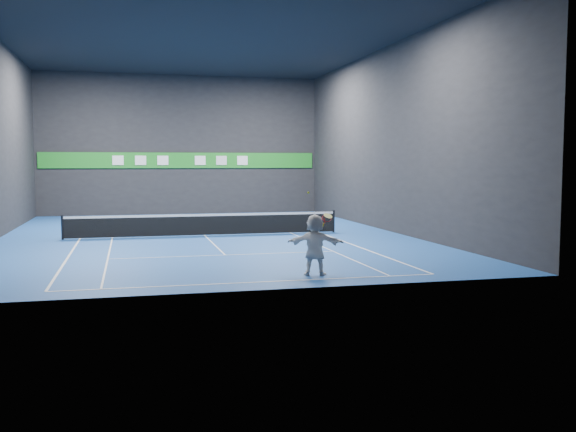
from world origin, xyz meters
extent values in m
plane|color=#1B4A99|center=(0.00, 0.00, 0.00)|extent=(26.00, 26.00, 0.00)
plane|color=black|center=(0.00, 0.00, 9.00)|extent=(26.00, 26.00, 0.00)
cube|color=black|center=(0.00, 13.00, 4.50)|extent=(18.00, 0.10, 9.00)
cube|color=black|center=(0.00, -13.00, 4.50)|extent=(18.00, 0.10, 9.00)
cube|color=black|center=(9.00, 0.00, 4.50)|extent=(0.10, 26.00, 9.00)
cube|color=white|center=(0.00, -11.89, 0.00)|extent=(10.98, 0.08, 0.01)
cube|color=white|center=(0.00, 11.89, 0.00)|extent=(10.98, 0.08, 0.01)
cube|color=white|center=(-5.49, 0.00, 0.00)|extent=(0.08, 23.78, 0.01)
cube|color=white|center=(5.49, 0.00, 0.00)|extent=(0.08, 23.78, 0.01)
cube|color=white|center=(-4.11, 0.00, 0.00)|extent=(0.06, 23.78, 0.01)
cube|color=white|center=(4.11, 0.00, 0.00)|extent=(0.06, 23.78, 0.01)
cube|color=white|center=(0.00, -6.40, 0.00)|extent=(8.23, 0.06, 0.01)
cube|color=white|center=(0.00, 6.40, 0.00)|extent=(8.23, 0.06, 0.01)
cube|color=white|center=(0.00, 0.00, 0.00)|extent=(0.06, 12.80, 0.01)
imported|color=silver|center=(2.00, -11.17, 0.91)|extent=(1.77, 1.11, 1.82)
sphere|color=#C8DB24|center=(1.79, -11.16, 2.46)|extent=(0.07, 0.07, 0.07)
cylinder|color=black|center=(-6.20, 0.00, 0.54)|extent=(0.10, 0.10, 1.07)
cylinder|color=black|center=(6.20, 0.00, 0.54)|extent=(0.10, 0.10, 1.07)
cube|color=black|center=(0.00, 0.00, 0.47)|extent=(12.40, 0.03, 0.86)
cube|color=white|center=(0.00, 0.00, 0.95)|extent=(12.40, 0.04, 0.10)
cube|color=#1D8824|center=(0.00, 12.94, 3.50)|extent=(17.64, 0.06, 1.00)
cube|color=white|center=(-4.00, 12.88, 3.50)|extent=(0.70, 0.04, 0.60)
cube|color=white|center=(-2.60, 12.88, 3.50)|extent=(0.70, 0.04, 0.60)
cube|color=white|center=(-1.20, 12.88, 3.50)|extent=(0.70, 0.04, 0.60)
cube|color=white|center=(1.20, 12.88, 3.50)|extent=(0.70, 0.04, 0.60)
cube|color=silver|center=(2.60, 12.88, 3.50)|extent=(0.70, 0.04, 0.60)
cube|color=white|center=(4.00, 12.88, 3.50)|extent=(0.70, 0.04, 0.60)
torus|color=#AC1218|center=(2.37, -11.12, 1.69)|extent=(0.43, 0.35, 0.29)
cylinder|color=#C9D44B|center=(2.41, -11.12, 1.76)|extent=(0.38, 0.34, 0.18)
cylinder|color=#B61E13|center=(2.31, -11.12, 1.62)|extent=(0.08, 0.10, 0.18)
cylinder|color=yellow|center=(2.24, -11.14, 1.45)|extent=(0.08, 0.19, 0.24)
camera|label=1|loc=(-3.32, -29.32, 3.34)|focal=40.00mm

